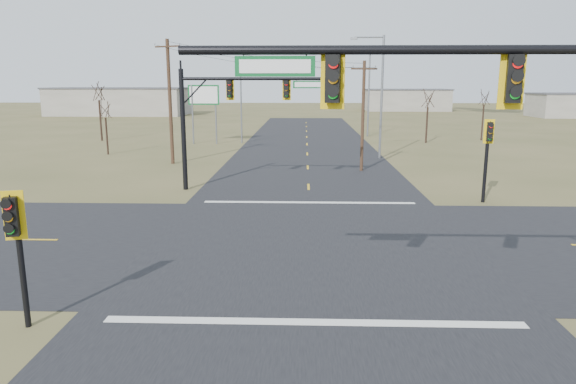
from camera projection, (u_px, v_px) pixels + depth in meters
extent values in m
plane|color=brown|center=(311.00, 243.00, 21.95)|extent=(320.00, 320.00, 0.00)
cube|color=black|center=(311.00, 243.00, 21.94)|extent=(160.00, 14.00, 0.02)
cube|color=black|center=(311.00, 243.00, 21.94)|extent=(14.00, 160.00, 0.02)
cube|color=silver|center=(314.00, 322.00, 14.61)|extent=(12.00, 0.40, 0.01)
cube|color=silver|center=(309.00, 202.00, 29.27)|extent=(12.00, 0.40, 0.01)
cylinder|color=black|center=(437.00, 50.00, 11.27)|extent=(11.45, 0.21, 0.21)
cube|color=#0C5624|center=(275.00, 66.00, 11.45)|extent=(1.80, 0.05, 0.45)
cylinder|color=black|center=(183.00, 131.00, 32.22)|extent=(0.30, 0.30, 7.56)
cylinder|color=black|center=(255.00, 79.00, 31.41)|extent=(9.18, 0.19, 0.19)
cube|color=#0C5624|center=(308.00, 85.00, 31.39)|extent=(1.80, 0.05, 0.45)
cylinder|color=black|center=(486.00, 163.00, 28.97)|extent=(0.20, 0.20, 4.59)
cylinder|color=black|center=(21.00, 263.00, 14.02)|extent=(0.16, 0.16, 3.77)
cylinder|color=#42281C|center=(363.00, 117.00, 39.10)|extent=(0.24, 0.24, 8.35)
cube|color=#42281C|center=(364.00, 69.00, 38.35)|extent=(2.02, 0.57, 0.12)
cylinder|color=#42281C|center=(170.00, 103.00, 42.52)|extent=(0.30, 0.30, 10.22)
cube|color=#42281C|center=(167.00, 46.00, 41.58)|extent=(2.33, 1.13, 0.12)
cylinder|color=gray|center=(193.00, 115.00, 57.10)|extent=(0.17, 0.17, 6.51)
cylinder|color=gray|center=(216.00, 115.00, 57.02)|extent=(0.17, 0.17, 6.51)
cube|color=#0C5624|center=(204.00, 95.00, 56.61)|extent=(3.47, 0.26, 2.17)
cylinder|color=gray|center=(382.00, 98.00, 45.47)|extent=(0.22, 0.22, 10.79)
cylinder|color=gray|center=(369.00, 37.00, 44.43)|extent=(2.59, 0.13, 0.13)
cube|color=gray|center=(354.00, 38.00, 44.50)|extent=(0.64, 0.40, 0.19)
cylinder|color=gray|center=(369.00, 94.00, 64.66)|extent=(0.22, 0.22, 10.79)
cylinder|color=gray|center=(360.00, 51.00, 63.62)|extent=(2.59, 0.13, 0.13)
cube|color=gray|center=(349.00, 52.00, 63.68)|extent=(0.63, 0.37, 0.19)
cylinder|color=gray|center=(241.00, 104.00, 57.63)|extent=(0.17, 0.17, 8.71)
cylinder|color=gray|center=(250.00, 66.00, 56.74)|extent=(2.09, 0.10, 0.10)
cube|color=gray|center=(259.00, 67.00, 56.72)|extent=(0.52, 0.35, 0.16)
cylinder|color=black|center=(107.00, 136.00, 48.81)|extent=(0.17, 0.17, 3.49)
cylinder|color=black|center=(101.00, 121.00, 60.48)|extent=(0.22, 0.22, 4.76)
cylinder|color=black|center=(427.00, 125.00, 58.29)|extent=(0.21, 0.21, 4.02)
cylinder|color=black|center=(483.00, 123.00, 60.94)|extent=(0.18, 0.18, 4.20)
cube|color=#A7A094|center=(121.00, 102.00, 110.61)|extent=(28.00, 14.00, 5.50)
cube|color=#A7A094|center=(406.00, 100.00, 128.19)|extent=(20.00, 12.00, 5.00)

